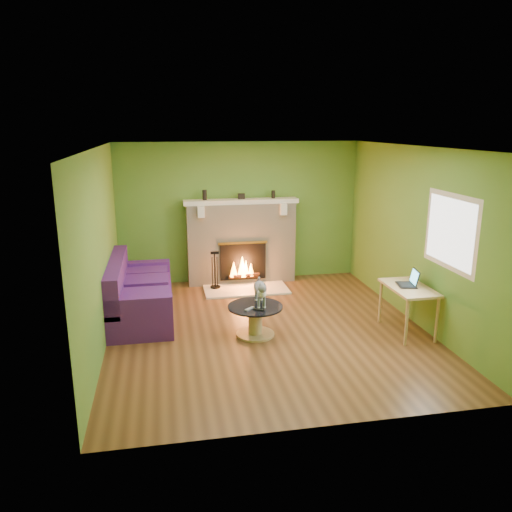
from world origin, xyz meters
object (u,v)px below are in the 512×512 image
at_px(sofa, 138,295).
at_px(desk, 409,292).
at_px(coffee_table, 255,318).
at_px(cat, 260,291).

distance_m(sofa, desk, 4.04).
bearing_deg(coffee_table, desk, -7.74).
xyz_separation_m(coffee_table, cat, (0.08, 0.05, 0.38)).
relative_size(coffee_table, cat, 1.25).
bearing_deg(sofa, cat, -29.51).
bearing_deg(cat, coffee_table, -144.08).
xyz_separation_m(desk, cat, (-2.07, 0.34, 0.03)).
distance_m(sofa, cat, 2.01).
bearing_deg(cat, sofa, 154.41).
distance_m(coffee_table, cat, 0.39).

